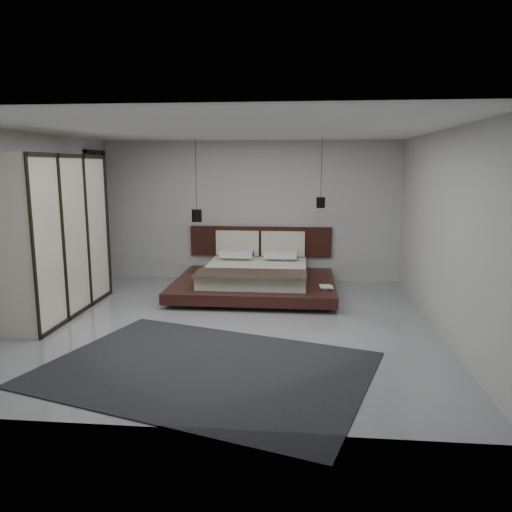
# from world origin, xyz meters

# --- Properties ---
(floor) EXTENTS (6.00, 6.00, 0.00)m
(floor) POSITION_xyz_m (0.00, 0.00, 0.00)
(floor) COLOR gray
(floor) RESTS_ON ground
(ceiling) EXTENTS (6.00, 6.00, 0.00)m
(ceiling) POSITION_xyz_m (0.00, 0.00, 2.80)
(ceiling) COLOR white
(ceiling) RESTS_ON wall_back
(wall_back) EXTENTS (6.00, 0.00, 6.00)m
(wall_back) POSITION_xyz_m (0.00, 3.00, 1.40)
(wall_back) COLOR #AFAFAD
(wall_back) RESTS_ON floor
(wall_front) EXTENTS (6.00, 0.00, 6.00)m
(wall_front) POSITION_xyz_m (0.00, -3.00, 1.40)
(wall_front) COLOR #AFAFAD
(wall_front) RESTS_ON floor
(wall_left) EXTENTS (0.00, 6.00, 6.00)m
(wall_left) POSITION_xyz_m (-3.00, 0.00, 1.40)
(wall_left) COLOR #AFAFAD
(wall_left) RESTS_ON floor
(wall_right) EXTENTS (0.00, 6.00, 6.00)m
(wall_right) POSITION_xyz_m (3.00, 0.00, 1.40)
(wall_right) COLOR #AFAFAD
(wall_right) RESTS_ON floor
(lattice_screen) EXTENTS (0.05, 0.90, 2.60)m
(lattice_screen) POSITION_xyz_m (-2.95, 2.45, 1.30)
(lattice_screen) COLOR black
(lattice_screen) RESTS_ON floor
(bed) EXTENTS (2.86, 2.43, 1.09)m
(bed) POSITION_xyz_m (0.22, 1.90, 0.29)
(bed) COLOR black
(bed) RESTS_ON floor
(book_lower) EXTENTS (0.22, 0.29, 0.03)m
(book_lower) POSITION_xyz_m (1.40, 1.24, 0.28)
(book_lower) COLOR #99724C
(book_lower) RESTS_ON bed
(book_upper) EXTENTS (0.21, 0.27, 0.02)m
(book_upper) POSITION_xyz_m (1.38, 1.21, 0.30)
(book_upper) COLOR #99724C
(book_upper) RESTS_ON book_lower
(pendant_left) EXTENTS (0.19, 0.19, 1.56)m
(pendant_left) POSITION_xyz_m (-0.96, 2.36, 1.37)
(pendant_left) COLOR black
(pendant_left) RESTS_ON ceiling
(pendant_right) EXTENTS (0.16, 0.16, 1.27)m
(pendant_right) POSITION_xyz_m (1.40, 2.36, 1.64)
(pendant_right) COLOR black
(pendant_right) RESTS_ON ceiling
(wardrobe) EXTENTS (0.60, 2.53, 2.48)m
(wardrobe) POSITION_xyz_m (-2.70, 0.29, 1.24)
(wardrobe) COLOR beige
(wardrobe) RESTS_ON floor
(rug) EXTENTS (4.22, 3.54, 0.02)m
(rug) POSITION_xyz_m (0.00, -1.70, 0.01)
(rug) COLOR black
(rug) RESTS_ON floor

